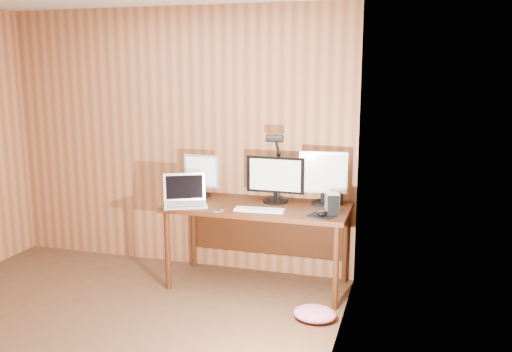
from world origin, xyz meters
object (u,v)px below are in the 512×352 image
at_px(keyboard, 259,210).
at_px(mouse, 322,213).
at_px(hard_drive, 332,203).
at_px(phone, 219,211).
at_px(desk, 260,216).
at_px(laptop, 185,197).
at_px(speaker, 340,199).
at_px(monitor_center, 275,179).
at_px(desk_lamp, 276,157).
at_px(monitor_left, 202,174).
at_px(monitor_right, 323,176).

bearing_deg(keyboard, mouse, -4.69).
height_order(hard_drive, phone, hard_drive).
relative_size(desk, keyboard, 3.71).
relative_size(desk, laptop, 3.50).
bearing_deg(speaker, desk, -168.65).
bearing_deg(speaker, hard_drive, -95.19).
xyz_separation_m(monitor_center, desk_lamp, (-0.00, 0.04, 0.19)).
distance_m(monitor_center, monitor_left, 0.71).
xyz_separation_m(hard_drive, desk_lamp, (-0.55, 0.29, 0.32)).
bearing_deg(monitor_right, speaker, 1.31).
xyz_separation_m(desk, phone, (-0.25, -0.38, 0.13)).
bearing_deg(laptop, hard_drive, -23.41).
distance_m(monitor_center, laptop, 0.82).
distance_m(monitor_center, monitor_right, 0.42).
bearing_deg(hard_drive, phone, 176.42).
bearing_deg(desk_lamp, phone, -143.00).
bearing_deg(desk, monitor_center, 32.58).
distance_m(monitor_left, speaker, 1.30).
relative_size(laptop, mouse, 3.77).
xyz_separation_m(laptop, phone, (0.37, -0.15, -0.06)).
height_order(monitor_left, monitor_right, monitor_right).
relative_size(mouse, phone, 1.24).
height_order(desk, monitor_right, monitor_right).
xyz_separation_m(monitor_right, desk_lamp, (-0.42, 0.01, 0.15)).
xyz_separation_m(monitor_left, keyboard, (0.66, -0.35, -0.20)).
distance_m(monitor_left, desk_lamp, 0.73).
distance_m(mouse, phone, 0.86).
relative_size(keyboard, desk_lamp, 0.66).
relative_size(desk, speaker, 15.04).
xyz_separation_m(monitor_right, mouse, (0.06, -0.38, -0.23)).
bearing_deg(hard_drive, speaker, 68.15).
bearing_deg(mouse, desk, 166.75).
height_order(laptop, phone, laptop).
height_order(monitor_right, speaker, monitor_right).
distance_m(keyboard, desk_lamp, 0.55).
xyz_separation_m(mouse, speaker, (0.09, 0.40, 0.03)).
bearing_deg(monitor_center, monitor_right, 5.62).
bearing_deg(desk, laptop, -159.51).
xyz_separation_m(laptop, speaker, (1.31, 0.37, -0.01)).
bearing_deg(desk_lamp, monitor_left, 165.94).
distance_m(monitor_center, speaker, 0.60).
bearing_deg(mouse, laptop, -171.09).
height_order(hard_drive, desk_lamp, desk_lamp).
height_order(keyboard, phone, keyboard).
relative_size(monitor_right, speaker, 4.42).
bearing_deg(monitor_left, monitor_right, 5.25).
bearing_deg(desk, mouse, -23.72).
bearing_deg(phone, monitor_right, 49.94).
height_order(mouse, desk_lamp, desk_lamp).
bearing_deg(desk_lamp, desk, -150.42).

